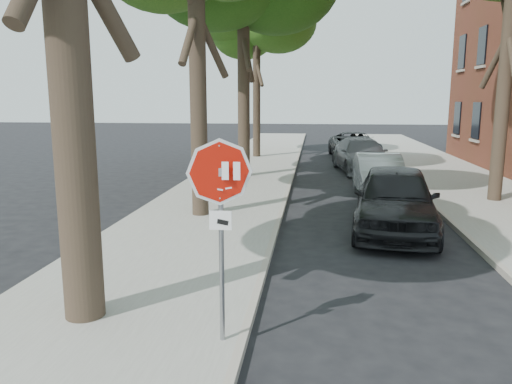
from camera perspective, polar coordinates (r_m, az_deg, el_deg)
ground at (r=6.73m, az=2.34°, el=-17.71°), size 120.00×120.00×0.00m
sidewalk_left at (r=18.42m, az=-2.55°, el=0.78°), size 4.00×55.00×0.12m
sidewalk_right at (r=19.02m, az=23.63°, el=0.21°), size 4.00×55.00×0.12m
curb_left at (r=18.20m, az=3.83°, el=0.67°), size 0.12×55.00×0.13m
curb_right at (r=18.52m, az=17.56°, el=0.37°), size 0.12×55.00×0.13m
stop_sign at (r=6.12m, az=-4.09°, el=-1.14°), size 0.76×0.34×2.61m
tree_far at (r=27.50m, az=0.06°, el=18.99°), size 5.29×4.91×9.33m
car_a at (r=12.53m, az=15.62°, el=-0.78°), size 2.48×4.94×1.62m
car_b at (r=17.21m, az=13.88°, el=1.90°), size 1.47×4.16×1.37m
car_c at (r=22.65m, az=11.96°, el=4.12°), size 2.70×5.27×1.46m
car_d at (r=27.96m, az=11.18°, el=5.27°), size 2.80×5.25×1.40m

